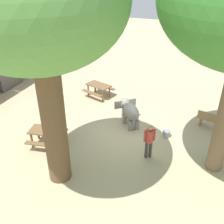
{
  "coord_description": "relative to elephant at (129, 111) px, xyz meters",
  "views": [
    {
      "loc": [
        -10.2,
        -2.84,
        7.25
      ],
      "look_at": [
        0.3,
        1.1,
        0.8
      ],
      "focal_mm": 41.47,
      "sensor_mm": 36.0,
      "label": 1
    }
  ],
  "objects": [
    {
      "name": "wooden_bench",
      "position": [
        1.09,
        -3.97,
        -0.31
      ],
      "size": [
        0.71,
        1.45,
        0.88
      ],
      "rotation": [
        0.0,
        0.0,
        4.48
      ],
      "color": "#9E7A51",
      "rests_on": "ground_plane"
    },
    {
      "name": "picnic_table_far",
      "position": [
        -2.96,
        2.99,
        -0.2
      ],
      "size": [
        1.71,
        1.73,
        0.78
      ],
      "rotation": [
        0.0,
        0.0,
        1.74
      ],
      "color": "brown",
      "rests_on": "ground_plane"
    },
    {
      "name": "market_stall_blue",
      "position": [
        4.26,
        9.56,
        0.35
      ],
      "size": [
        2.5,
        2.5,
        2.52
      ],
      "color": "#59514C",
      "rests_on": "ground_plane"
    },
    {
      "name": "shade_tree_main",
      "position": [
        -4.58,
        1.38,
        5.48
      ],
      "size": [
        5.55,
        5.09,
        8.35
      ],
      "color": "brown",
      "rests_on": "ground_plane"
    },
    {
      "name": "person_handler",
      "position": [
        -2.24,
        -1.55,
        0.16
      ],
      "size": [
        0.33,
        0.44,
        1.62
      ],
      "rotation": [
        0.0,
        0.0,
        0.6
      ],
      "color": "#3F3833",
      "rests_on": "ground_plane"
    },
    {
      "name": "feed_bucket",
      "position": [
        -0.43,
        -2.02,
        -0.63
      ],
      "size": [
        0.36,
        0.36,
        0.32
      ],
      "primitive_type": "cylinder",
      "color": "gray",
      "rests_on": "ground_plane"
    },
    {
      "name": "elephant",
      "position": [
        0.0,
        0.0,
        0.0
      ],
      "size": [
        1.68,
        1.63,
        1.23
      ],
      "rotation": [
        0.0,
        0.0,
        0.72
      ],
      "color": "gray",
      "rests_on": "ground_plane"
    },
    {
      "name": "ground_plane",
      "position": [
        -0.75,
        -0.32,
        -0.79
      ],
      "size": [
        60.0,
        60.0,
        0.0
      ],
      "primitive_type": "plane",
      "color": "tan"
    },
    {
      "name": "picnic_table_near",
      "position": [
        2.46,
        2.75,
        -0.2
      ],
      "size": [
        1.88,
        1.89,
        0.78
      ],
      "rotation": [
        0.0,
        0.0,
        1.25
      ],
      "color": "brown",
      "rests_on": "ground_plane"
    }
  ]
}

